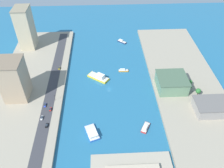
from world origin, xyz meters
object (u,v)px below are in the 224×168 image
office_block_beige (25,28)px  taxi_yellow_cab (59,68)px  patrol_launch_navy (122,41)px  apartment_midrise_tan (14,79)px  hatchback_blue (45,105)px  pickup_red (50,109)px  terminal_long_green (172,83)px  suv_black (47,125)px  catamaran_blue (92,133)px  water_taxi_orange (123,70)px  carpark_squat_concrete (219,107)px  van_white (42,118)px  tugboat_red (145,127)px  ferry_yellow_fast (99,77)px  traffic_light_waterfront (55,97)px

office_block_beige → taxi_yellow_cab: office_block_beige is taller
patrol_launch_navy → apartment_midrise_tan: 149.93m
hatchback_blue → taxi_yellow_cab: taxi_yellow_cab is taller
patrol_launch_navy → pickup_red: pickup_red is taller
patrol_launch_navy → hatchback_blue: (81.55, 115.94, 2.62)m
terminal_long_green → suv_black: (117.84, 43.37, -6.04)m
catamaran_blue → terminal_long_green: size_ratio=0.65×
water_taxi_orange → terminal_long_green: size_ratio=0.40×
pickup_red → hatchback_blue: bearing=-43.9°
carpark_squat_concrete → hatchback_blue: carpark_squat_concrete is taller
water_taxi_orange → terminal_long_green: bearing=143.3°
catamaran_blue → van_white: (44.64, -16.98, 2.11)m
van_white → terminal_long_green: bearing=-164.3°
catamaran_blue → tugboat_red: bearing=-175.3°
carpark_squat_concrete → taxi_yellow_cab: carpark_squat_concrete is taller
ferry_yellow_fast → office_block_beige: size_ratio=0.48×
water_taxi_orange → ferry_yellow_fast: (27.71, 11.82, 1.02)m
patrol_launch_navy → taxi_yellow_cab: 95.82m
terminal_long_green → tugboat_red: bearing=55.3°
terminal_long_green → water_taxi_orange: bearing=-36.7°
ferry_yellow_fast → traffic_light_waterfront: 54.26m
pickup_red → ferry_yellow_fast: bearing=-133.8°
terminal_long_green → suv_black: terminal_long_green is taller
suv_black → tugboat_red: bearing=176.9°
ferry_yellow_fast → van_white: size_ratio=4.84×
carpark_squat_concrete → apartment_midrise_tan: bearing=-9.0°
tugboat_red → pickup_red: 87.51m
catamaran_blue → hatchback_blue: (44.44, -32.61, 2.10)m
carpark_squat_concrete → pickup_red: bearing=-3.2°
pickup_red → hatchback_blue: (5.76, -5.53, -0.04)m
water_taxi_orange → hatchback_blue: size_ratio=2.41×
van_white → suv_black: (-5.66, 8.65, -0.03)m
office_block_beige → terminal_long_green: (-160.54, 88.92, -18.23)m
catamaran_blue → van_white: size_ratio=3.83×
water_taxi_orange → pickup_red: size_ratio=2.76×
van_white → suv_black: van_white is taller
catamaran_blue → traffic_light_waterfront: traffic_light_waterfront is taller
office_block_beige → suv_black: 141.11m
water_taxi_orange → terminal_long_green: terminal_long_green is taller
pickup_red → traffic_light_waterfront: 13.06m
office_block_beige → taxi_yellow_cab: size_ratio=11.81×
ferry_yellow_fast → suv_black: ferry_yellow_fast is taller
apartment_midrise_tan → traffic_light_waterfront: (-36.04, 8.68, -15.99)m
taxi_yellow_cab → office_block_beige: bearing=-49.7°
tugboat_red → apartment_midrise_tan: size_ratio=0.32×
catamaran_blue → ferry_yellow_fast: size_ratio=0.79×
ferry_yellow_fast → suv_black: (44.88, 65.27, 1.65)m
catamaran_blue → traffic_light_waterfront: 53.57m
water_taxi_orange → tugboat_red: tugboat_red is taller
tugboat_red → taxi_yellow_cab: bearing=-45.6°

